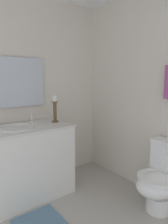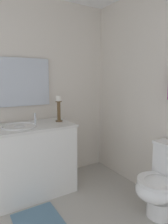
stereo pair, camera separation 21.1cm
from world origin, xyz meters
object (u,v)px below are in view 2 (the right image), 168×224
Objects in this scene: sink_basin at (20,130)px; candle_holder_tall at (59,108)px; toilet at (161,183)px; vanity_cabinet at (21,162)px; mirror at (12,82)px.

candle_holder_tall is at bearing 92.49° from sink_basin.
vanity_cabinet is at bearing -135.31° from toilet.
vanity_cabinet is at bearing -0.01° from mirror.
sink_basin is at bearing -87.51° from candle_holder_tall.
toilet is at bearing 38.37° from mirror.
sink_basin reaches higher than toilet.
sink_basin is at bearing 90.00° from vanity_cabinet.
mirror reaches higher than sink_basin.
mirror is 0.66m from candle_holder_tall.
mirror is 1.30× the size of toilet.
vanity_cabinet is 1.58m from toilet.
sink_basin is at bearing -135.34° from toilet.
sink_basin is 0.55m from candle_holder_tall.
toilet is (1.12, 1.11, -0.46)m from sink_basin.
vanity_cabinet is 3.14× the size of sink_basin.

